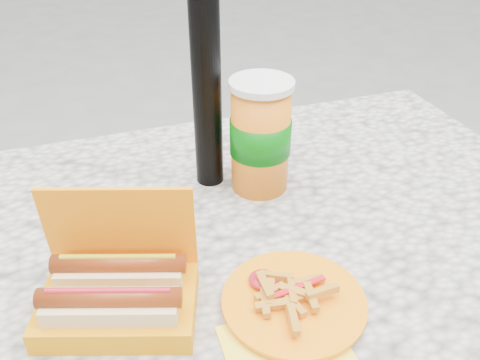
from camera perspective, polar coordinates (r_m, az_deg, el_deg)
name	(u,v)px	position (r m, az deg, el deg)	size (l,w,h in m)	color
picnic_table	(238,278)	(0.90, -0.28, -10.98)	(1.20, 0.80, 0.75)	beige
hotdog_box	(118,292)	(0.70, -13.55, -12.16)	(0.23, 0.19, 0.17)	orange
fries_plate	(292,305)	(0.70, 5.87, -13.75)	(0.21, 0.26, 0.04)	yellow
soda_cup	(260,136)	(0.88, 2.30, 4.97)	(0.11, 0.11, 0.20)	orange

